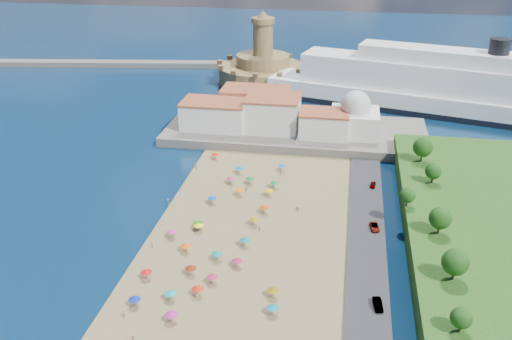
# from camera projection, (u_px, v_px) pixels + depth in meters

# --- Properties ---
(ground) EXTENTS (700.00, 700.00, 0.00)m
(ground) POSITION_uv_depth(u_px,v_px,m) (222.00, 242.00, 136.12)
(ground) COLOR #071938
(ground) RESTS_ON ground
(terrace) EXTENTS (90.00, 36.00, 3.00)m
(terrace) POSITION_uv_depth(u_px,v_px,m) (296.00, 132.00, 199.46)
(terrace) COLOR #59544C
(terrace) RESTS_ON ground
(jetty) EXTENTS (18.00, 70.00, 2.40)m
(jetty) POSITION_uv_depth(u_px,v_px,m) (251.00, 100.00, 234.32)
(jetty) COLOR #59544C
(jetty) RESTS_ON ground
(breakwater) EXTENTS (199.03, 34.77, 2.60)m
(breakwater) POSITION_uv_depth(u_px,v_px,m) (77.00, 64.00, 289.54)
(breakwater) COLOR #59544C
(breakwater) RESTS_ON ground
(waterfront_buildings) EXTENTS (57.00, 29.00, 11.00)m
(waterfront_buildings) POSITION_uv_depth(u_px,v_px,m) (259.00, 112.00, 199.37)
(waterfront_buildings) COLOR silver
(waterfront_buildings) RESTS_ON terrace
(domed_building) EXTENTS (16.00, 16.00, 15.00)m
(domed_building) POSITION_uv_depth(u_px,v_px,m) (355.00, 117.00, 191.53)
(domed_building) COLOR silver
(domed_building) RESTS_ON terrace
(fortress) EXTENTS (40.00, 40.00, 32.40)m
(fortress) POSITION_uv_depth(u_px,v_px,m) (263.00, 69.00, 258.96)
(fortress) COLOR olive
(fortress) RESTS_ON ground
(cruise_ship) EXTENTS (139.09, 56.05, 30.26)m
(cruise_ship) POSITION_uv_depth(u_px,v_px,m) (441.00, 90.00, 220.20)
(cruise_ship) COLOR black
(cruise_ship) RESTS_ON ground
(beach_parasols) EXTENTS (32.79, 115.66, 2.20)m
(beach_parasols) POSITION_uv_depth(u_px,v_px,m) (207.00, 267.00, 122.94)
(beach_parasols) COLOR gray
(beach_parasols) RESTS_ON beach
(beachgoers) EXTENTS (36.10, 97.96, 1.89)m
(beachgoers) POSITION_uv_depth(u_px,v_px,m) (206.00, 244.00, 133.24)
(beachgoers) COLOR tan
(beachgoers) RESTS_ON beach
(parked_cars) EXTENTS (2.56, 58.97, 1.43)m
(parked_cars) POSITION_uv_depth(u_px,v_px,m) (375.00, 238.00, 135.22)
(parked_cars) COLOR gray
(parked_cars) RESTS_ON promenade
(hillside_trees) EXTENTS (11.77, 107.48, 7.28)m
(hillside_trees) POSITION_uv_depth(u_px,v_px,m) (442.00, 235.00, 120.21)
(hillside_trees) COLOR #382314
(hillside_trees) RESTS_ON hillside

